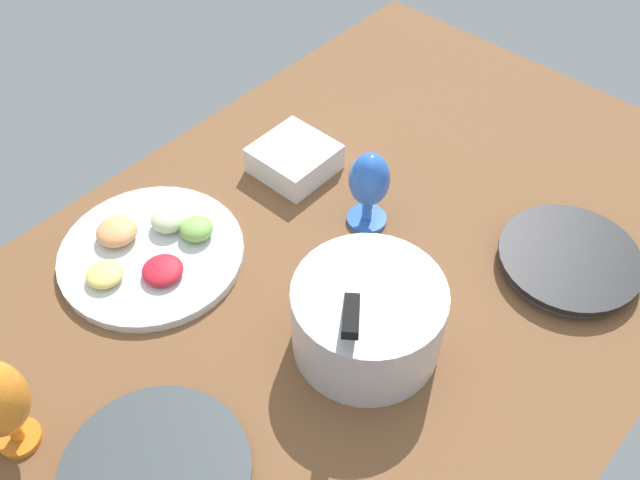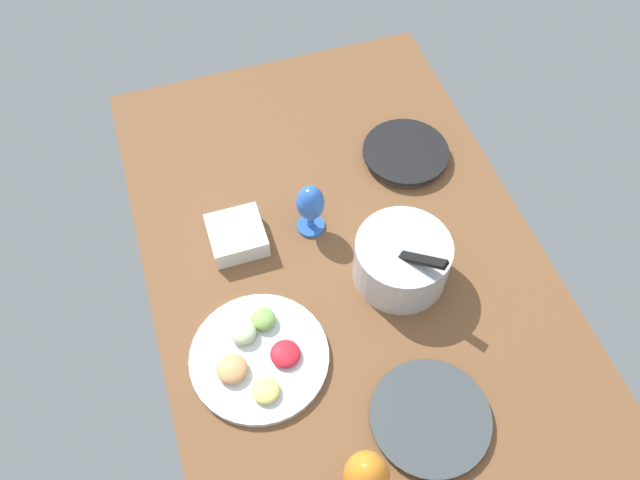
# 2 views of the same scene
# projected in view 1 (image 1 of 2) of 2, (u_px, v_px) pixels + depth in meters

# --- Properties ---
(ground_plane) EXTENTS (1.60, 1.04, 0.04)m
(ground_plane) POSITION_uv_depth(u_px,v_px,m) (349.00, 277.00, 1.30)
(ground_plane) COLOR brown
(dinner_plate_left) EXTENTS (0.26, 0.26, 0.03)m
(dinner_plate_left) POSITION_uv_depth(u_px,v_px,m) (569.00, 260.00, 1.28)
(dinner_plate_left) COLOR #4C4C51
(dinner_plate_left) RESTS_ON ground_plane
(dinner_plate_right) EXTENTS (0.28, 0.28, 0.02)m
(dinner_plate_right) POSITION_uv_depth(u_px,v_px,m) (155.00, 475.00, 1.02)
(dinner_plate_right) COLOR silver
(dinner_plate_right) RESTS_ON ground_plane
(mixing_bowl) EXTENTS (0.24, 0.24, 0.20)m
(mixing_bowl) POSITION_uv_depth(u_px,v_px,m) (368.00, 316.00, 1.13)
(mixing_bowl) COLOR silver
(mixing_bowl) RESTS_ON ground_plane
(fruit_platter) EXTENTS (0.34, 0.34, 0.05)m
(fruit_platter) POSITION_uv_depth(u_px,v_px,m) (151.00, 251.00, 1.30)
(fruit_platter) COLOR silver
(fruit_platter) RESTS_ON ground_plane
(hurricane_glass_blue) EXTENTS (0.08, 0.08, 0.17)m
(hurricane_glass_blue) POSITION_uv_depth(u_px,v_px,m) (369.00, 184.00, 1.29)
(hurricane_glass_blue) COLOR blue
(hurricane_glass_blue) RESTS_ON ground_plane
(square_bowl_white) EXTENTS (0.15, 0.15, 0.06)m
(square_bowl_white) POSITION_uv_depth(u_px,v_px,m) (294.00, 157.00, 1.44)
(square_bowl_white) COLOR white
(square_bowl_white) RESTS_ON ground_plane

